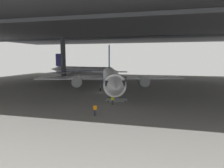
% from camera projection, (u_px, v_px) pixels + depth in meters
% --- Properties ---
extents(ground_plane, '(110.00, 110.00, 0.00)m').
position_uv_depth(ground_plane, '(106.00, 92.00, 49.93)').
color(ground_plane, gray).
extents(hangar_structure, '(121.00, 99.00, 16.86)m').
position_uv_depth(hangar_structure, '(119.00, 29.00, 61.17)').
color(hangar_structure, '#4C4F54').
rests_on(hangar_structure, ground_plane).
extents(airplane_main, '(36.05, 36.44, 11.63)m').
position_uv_depth(airplane_main, '(111.00, 78.00, 49.46)').
color(airplane_main, white).
rests_on(airplane_main, ground_plane).
extents(boarding_stairs, '(4.46, 2.61, 4.69)m').
position_uv_depth(boarding_stairs, '(117.00, 97.00, 39.60)').
color(boarding_stairs, slate).
rests_on(boarding_stairs, ground_plane).
extents(crew_worker_near_nose, '(0.53, 0.31, 1.70)m').
position_uv_depth(crew_worker_near_nose, '(95.00, 109.00, 29.63)').
color(crew_worker_near_nose, '#232838').
rests_on(crew_worker_near_nose, ground_plane).
extents(crew_worker_by_stairs, '(0.55, 0.27, 1.72)m').
position_uv_depth(crew_worker_by_stairs, '(113.00, 99.00, 36.39)').
color(crew_worker_by_stairs, '#232838').
rests_on(crew_worker_by_stairs, ground_plane).
extents(airplane_distant, '(30.37, 29.57, 9.78)m').
position_uv_depth(airplane_distant, '(82.00, 71.00, 82.98)').
color(airplane_distant, white).
rests_on(airplane_distant, ground_plane).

